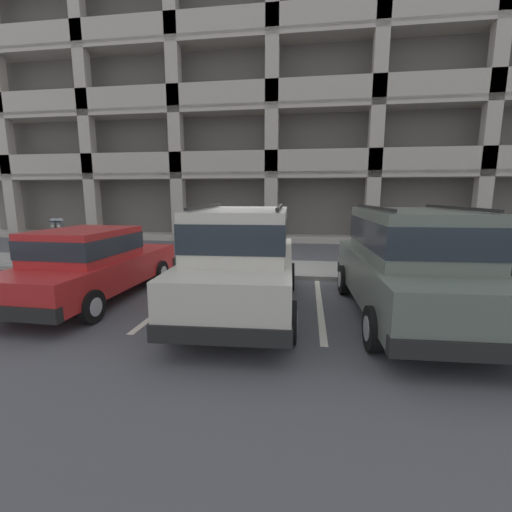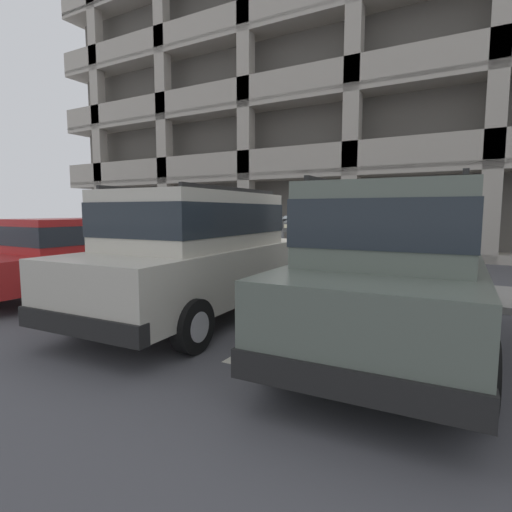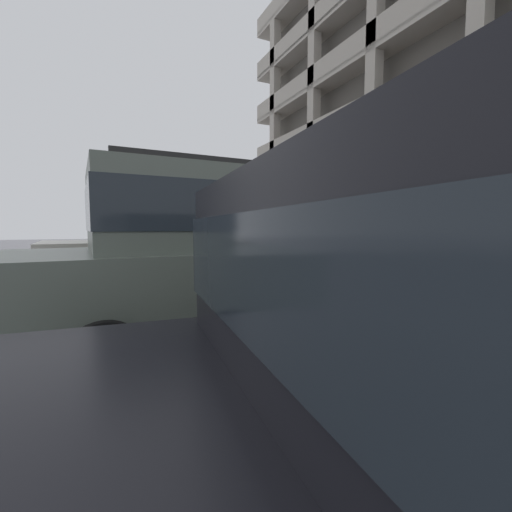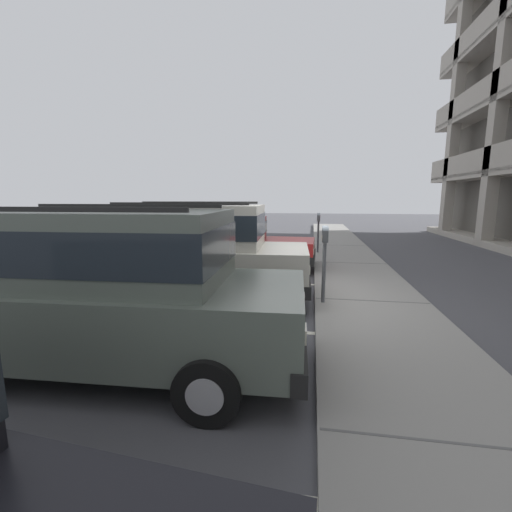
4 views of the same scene
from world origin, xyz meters
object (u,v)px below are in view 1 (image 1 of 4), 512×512
(parking_meter_near, at_px, (268,233))
(parking_garage, at_px, (281,104))
(dark_hatchback, at_px, (410,260))
(silver_suv, at_px, (243,255))
(red_sedan, at_px, (92,262))
(parking_meter_far, at_px, (57,231))

(parking_meter_near, relative_size, parking_garage, 0.05)
(dark_hatchback, relative_size, parking_meter_near, 3.28)
(parking_meter_near, bearing_deg, silver_suv, -93.94)
(red_sedan, xyz_separation_m, parking_meter_far, (-2.71, 2.47, 0.38))
(dark_hatchback, relative_size, parking_garage, 0.15)
(parking_meter_far, bearing_deg, dark_hatchback, -16.44)
(parking_meter_far, distance_m, parking_garage, 15.00)
(parking_meter_near, height_order, parking_meter_far, parking_meter_near)
(parking_meter_near, relative_size, parking_meter_far, 1.02)
(red_sedan, bearing_deg, parking_garage, 80.79)
(parking_garage, bearing_deg, dark_hatchback, -76.92)
(red_sedan, height_order, parking_meter_far, parking_meter_far)
(silver_suv, xyz_separation_m, red_sedan, (-3.30, 0.19, -0.27))
(dark_hatchback, distance_m, parking_meter_near, 3.91)
(silver_suv, relative_size, parking_meter_near, 3.29)
(silver_suv, height_order, parking_meter_near, silver_suv)
(silver_suv, distance_m, red_sedan, 3.31)
(red_sedan, xyz_separation_m, dark_hatchback, (6.32, -0.19, 0.27))
(red_sedan, distance_m, dark_hatchback, 6.33)
(silver_suv, height_order, dark_hatchback, same)
(parking_meter_near, xyz_separation_m, parking_garage, (-0.67, 12.41, 6.31))
(dark_hatchback, xyz_separation_m, parking_meter_near, (-2.84, 2.69, 0.13))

